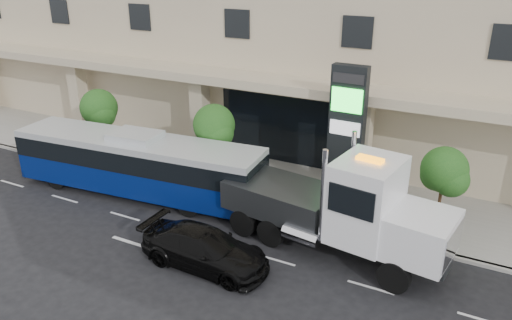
{
  "coord_description": "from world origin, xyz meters",
  "views": [
    {
      "loc": [
        11.31,
        -17.32,
        11.7
      ],
      "look_at": [
        1.3,
        2.0,
        2.66
      ],
      "focal_mm": 35.0,
      "sensor_mm": 36.0,
      "label": 1
    }
  ],
  "objects_px": {
    "city_bus": "(138,163)",
    "black_sedan": "(205,248)",
    "tow_truck": "(342,209)",
    "signage_pylon": "(346,135)"
  },
  "relations": [
    {
      "from": "city_bus",
      "to": "black_sedan",
      "type": "xyz_separation_m",
      "value": [
        6.59,
        -3.95,
        -0.94
      ]
    },
    {
      "from": "city_bus",
      "to": "black_sedan",
      "type": "relative_size",
      "value": 2.51
    },
    {
      "from": "tow_truck",
      "to": "black_sedan",
      "type": "xyz_separation_m",
      "value": [
        -4.52,
        -3.38,
        -1.28
      ]
    },
    {
      "from": "tow_truck",
      "to": "black_sedan",
      "type": "distance_m",
      "value": 5.78
    },
    {
      "from": "city_bus",
      "to": "signage_pylon",
      "type": "distance_m",
      "value": 10.64
    },
    {
      "from": "signage_pylon",
      "to": "city_bus",
      "type": "bearing_deg",
      "value": -155.69
    },
    {
      "from": "tow_truck",
      "to": "signage_pylon",
      "type": "distance_m",
      "value": 5.02
    },
    {
      "from": "tow_truck",
      "to": "signage_pylon",
      "type": "height_order",
      "value": "signage_pylon"
    },
    {
      "from": "city_bus",
      "to": "tow_truck",
      "type": "xyz_separation_m",
      "value": [
        11.1,
        -0.57,
        0.33
      ]
    },
    {
      "from": "signage_pylon",
      "to": "tow_truck",
      "type": "bearing_deg",
      "value": -70.76
    }
  ]
}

